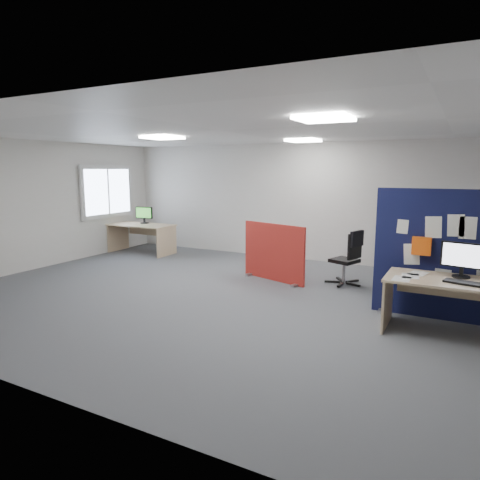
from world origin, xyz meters
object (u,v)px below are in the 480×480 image
at_px(main_desk, 464,293).
at_px(office_chair, 349,255).
at_px(monitor_main, 463,258).
at_px(second_desk, 142,231).
at_px(navy_divider, 458,257).
at_px(red_divider, 274,253).
at_px(monitor_second, 144,214).

bearing_deg(main_desk, office_chair, 136.69).
bearing_deg(monitor_main, second_desk, 173.21).
bearing_deg(navy_divider, red_divider, 164.16).
relative_size(navy_divider, monitor_main, 4.30).
distance_m(main_desk, monitor_main, 0.45).
height_order(main_desk, second_desk, same).
xyz_separation_m(second_desk, monitor_second, (-0.06, 0.16, 0.41)).
distance_m(monitor_main, red_divider, 3.46).
xyz_separation_m(navy_divider, second_desk, (-7.15, 1.86, -0.36)).
bearing_deg(monitor_main, monitor_second, 172.20).
xyz_separation_m(navy_divider, monitor_main, (0.06, -0.43, 0.07)).
xyz_separation_m(monitor_main, second_desk, (-7.21, 2.28, -0.43)).
bearing_deg(navy_divider, main_desk, -78.89).
relative_size(navy_divider, main_desk, 1.19).
bearing_deg(monitor_second, red_divider, -24.61).
bearing_deg(monitor_main, navy_divider, 108.63).
height_order(main_desk, monitor_main, monitor_main).
bearing_deg(main_desk, second_desk, 161.51).
xyz_separation_m(second_desk, office_chair, (5.40, -0.67, 0.02)).
bearing_deg(monitor_main, main_desk, -58.90).
bearing_deg(office_chair, navy_divider, -14.47).
bearing_deg(office_chair, main_desk, -23.73).
relative_size(main_desk, monitor_second, 4.00).
bearing_deg(navy_divider, office_chair, 145.95).
distance_m(main_desk, red_divider, 3.54).
distance_m(red_divider, monitor_second, 4.27).
xyz_separation_m(monitor_main, office_chair, (-1.81, 1.61, -0.41)).
relative_size(monitor_main, second_desk, 0.32).
height_order(main_desk, red_divider, red_divider).
xyz_separation_m(monitor_main, red_divider, (-3.17, 1.31, -0.45)).
distance_m(red_divider, second_desk, 4.15).
height_order(red_divider, office_chair, red_divider).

